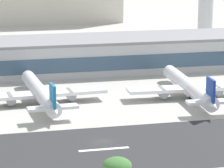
# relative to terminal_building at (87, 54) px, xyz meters

# --- Properties ---
(ground_plane) EXTENTS (1400.00, 1400.00, 0.00)m
(ground_plane) POSITION_rel_terminal_building_xyz_m (-11.35, -81.27, -6.20)
(ground_plane) COLOR #B2AFA8
(runway_strip) EXTENTS (800.00, 33.07, 0.08)m
(runway_strip) POSITION_rel_terminal_building_xyz_m (-11.35, -86.70, -6.16)
(runway_strip) COLOR #2D2D30
(runway_strip) RESTS_ON ground_plane
(runway_centreline_dash_4) EXTENTS (12.00, 1.20, 0.01)m
(runway_centreline_dash_4) POSITION_rel_terminal_building_xyz_m (-12.28, -86.70, -6.11)
(runway_centreline_dash_4) COLOR white
(runway_centreline_dash_4) RESTS_ON runway_strip
(terminal_building) EXTENTS (194.85, 27.53, 12.38)m
(terminal_building) POSITION_rel_terminal_building_xyz_m (0.00, 0.00, 0.00)
(terminal_building) COLOR #B7BABC
(terminal_building) RESTS_ON ground_plane
(airliner_blue_tail_gate_1) EXTENTS (40.61, 48.88, 10.20)m
(airliner_blue_tail_gate_1) POSITION_rel_terminal_building_xyz_m (-22.19, -43.76, -2.94)
(airliner_blue_tail_gate_1) COLOR silver
(airliner_blue_tail_gate_1) RESTS_ON ground_plane
(airliner_navy_tail_gate_2) EXTENTS (39.10, 50.36, 10.51)m
(airliner_navy_tail_gate_2) POSITION_rel_terminal_building_xyz_m (23.45, -47.48, -2.84)
(airliner_navy_tail_gate_2) COLOR white
(airliner_navy_tail_gate_2) RESTS_ON ground_plane
(palm_tree_0) EXTENTS (5.03, 5.03, 11.32)m
(palm_tree_0) POSITION_rel_terminal_building_xyz_m (-17.58, -121.85, 3.57)
(palm_tree_0) COLOR brown
(palm_tree_0) RESTS_ON ground_plane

